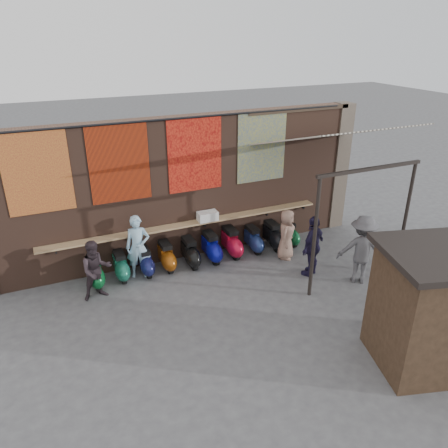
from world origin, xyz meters
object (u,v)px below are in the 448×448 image
(scooter_stool_1, at_px, (121,266))
(scooter_stool_7, at_px, (253,240))
(scooter_stool_8, at_px, (273,236))
(diner_left, at_px, (138,247))
(scooter_stool_3, at_px, (166,256))
(shopper_navy, at_px, (313,246))
(scooter_stool_6, at_px, (231,243))
(scooter_stool_0, at_px, (95,272))
(diner_right, at_px, (96,270))
(shopper_tan, at_px, (286,234))
(shopper_grey, at_px, (362,250))
(shelf_box, at_px, (208,216))
(scooter_stool_2, at_px, (146,262))
(market_stall, at_px, (440,311))
(scooter_stool_9, at_px, (289,234))
(scooter_stool_5, at_px, (211,248))

(scooter_stool_1, xyz_separation_m, scooter_stool_7, (3.89, -0.02, 0.00))
(scooter_stool_8, distance_m, diner_left, 4.05)
(scooter_stool_3, distance_m, shopper_navy, 3.93)
(scooter_stool_8, bearing_deg, diner_left, 179.40)
(scooter_stool_3, relative_size, scooter_stool_7, 1.03)
(scooter_stool_6, relative_size, scooter_stool_8, 1.03)
(scooter_stool_0, distance_m, scooter_stool_1, 0.67)
(scooter_stool_3, relative_size, scooter_stool_8, 0.95)
(diner_right, distance_m, shopper_tan, 5.23)
(scooter_stool_1, xyz_separation_m, scooter_stool_3, (1.25, 0.01, 0.01))
(scooter_stool_8, bearing_deg, shopper_navy, -83.74)
(scooter_stool_8, xyz_separation_m, shopper_navy, (0.19, -1.73, 0.44))
(diner_right, relative_size, shopper_tan, 1.03)
(scooter_stool_6, bearing_deg, shopper_grey, -46.66)
(diner_right, bearing_deg, shelf_box, 10.61)
(diner_left, bearing_deg, scooter_stool_2, 22.88)
(shopper_tan, bearing_deg, market_stall, -133.07)
(scooter_stool_7, distance_m, shopper_navy, 2.02)
(shelf_box, bearing_deg, scooter_stool_1, -174.20)
(shelf_box, relative_size, shopper_tan, 0.38)
(diner_left, bearing_deg, scooter_stool_9, 15.32)
(scooter_stool_1, bearing_deg, scooter_stool_8, -1.04)
(market_stall, bearing_deg, scooter_stool_2, 143.87)
(scooter_stool_2, bearing_deg, diner_left, -172.56)
(scooter_stool_0, xyz_separation_m, shopper_grey, (6.30, -2.52, 0.53))
(shelf_box, xyz_separation_m, diner_left, (-2.08, -0.30, -0.39))
(shopper_grey, bearing_deg, diner_right, 17.96)
(scooter_stool_3, distance_m, diner_right, 2.06)
(scooter_stool_1, distance_m, scooter_stool_6, 3.19)
(diner_right, height_order, shopper_tan, diner_right)
(scooter_stool_2, bearing_deg, scooter_stool_6, 0.28)
(shelf_box, relative_size, scooter_stool_8, 0.66)
(scooter_stool_9, bearing_deg, diner_left, 179.89)
(scooter_stool_5, xyz_separation_m, shopper_tan, (2.01, -0.70, 0.33))
(scooter_stool_2, xyz_separation_m, diner_left, (-0.17, -0.02, 0.50))
(scooter_stool_5, xyz_separation_m, shopper_navy, (2.16, -1.77, 0.43))
(scooter_stool_3, xyz_separation_m, market_stall, (3.73, -5.58, 0.79))
(scooter_stool_6, bearing_deg, scooter_stool_9, -1.30)
(scooter_stool_9, bearing_deg, shelf_box, 173.05)
(scooter_stool_8, xyz_separation_m, market_stall, (0.46, -5.49, 0.77))
(scooter_stool_8, distance_m, shopper_navy, 1.80)
(scooter_stool_5, bearing_deg, scooter_stool_7, 1.08)
(shopper_tan, bearing_deg, scooter_stool_5, 112.94)
(scooter_stool_3, bearing_deg, shelf_box, 10.88)
(scooter_stool_9, bearing_deg, shopper_navy, -102.69)
(scooter_stool_7, height_order, diner_right, diner_right)
(diner_left, xyz_separation_m, shopper_navy, (4.21, -1.77, -0.01))
(scooter_stool_1, xyz_separation_m, shopper_grey, (5.64, -2.60, 0.55))
(scooter_stool_7, xyz_separation_m, shopper_grey, (1.75, -2.58, 0.55))
(scooter_stool_1, height_order, diner_right, diner_right)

